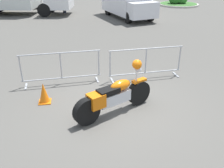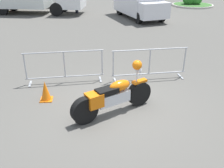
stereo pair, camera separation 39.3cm
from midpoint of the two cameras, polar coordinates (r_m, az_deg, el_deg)
ground_plane at (r=6.91m, az=2.76°, el=-5.11°), size 120.00×120.00×0.00m
motorcycle at (r=6.36m, az=2.09°, el=-2.76°), size 2.18×1.24×1.33m
crowd_barrier_near at (r=8.15m, az=-9.44°, el=3.96°), size 2.53×0.59×1.07m
crowd_barrier_far at (r=8.39m, az=9.90°, el=4.59°), size 2.53×0.59×1.07m
delivery_van at (r=18.58m, az=6.73°, el=18.59°), size 3.21×5.34×2.31m
pedestrian at (r=20.73m, az=-7.61°, el=18.40°), size 0.48×0.48×1.69m
planter_island at (r=25.20m, az=18.40°, el=17.60°), size 3.70×3.70×1.21m
traffic_cone at (r=7.27m, az=-13.48°, el=-1.59°), size 0.34×0.34×0.59m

